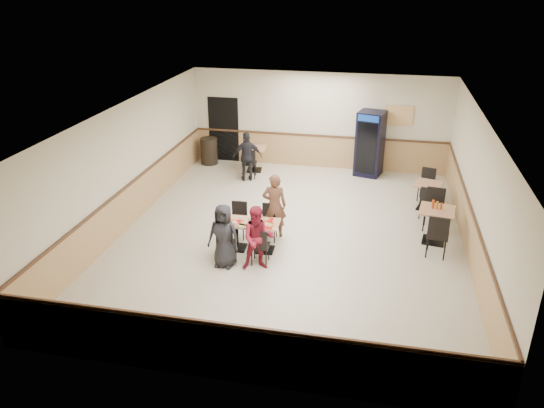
% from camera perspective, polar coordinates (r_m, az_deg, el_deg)
% --- Properties ---
extents(ground, '(10.00, 10.00, 0.00)m').
position_cam_1_polar(ground, '(12.64, 2.00, -3.44)').
color(ground, beige).
rests_on(ground, ground).
extents(room_shell, '(10.00, 10.00, 10.00)m').
position_cam_1_polar(room_shell, '(14.59, 10.67, 2.48)').
color(room_shell, silver).
rests_on(room_shell, ground).
extents(main_table, '(1.31, 0.69, 0.69)m').
position_cam_1_polar(main_table, '(11.84, -2.32, -2.95)').
color(main_table, black).
rests_on(main_table, ground).
extents(main_chairs, '(1.19, 1.55, 0.87)m').
position_cam_1_polar(main_chairs, '(11.86, -2.53, -3.03)').
color(main_chairs, black).
rests_on(main_chairs, ground).
extents(diner_woman_left, '(0.73, 0.51, 1.40)m').
position_cam_1_polar(diner_woman_left, '(11.14, -5.22, -3.44)').
color(diner_woman_left, black).
rests_on(diner_woman_left, ground).
extents(diner_woman_right, '(0.81, 0.71, 1.41)m').
position_cam_1_polar(diner_woman_right, '(10.99, -1.51, -3.71)').
color(diner_woman_right, maroon).
rests_on(diner_woman_right, ground).
extents(diner_man_opposite, '(0.62, 0.45, 1.55)m').
position_cam_1_polar(diner_man_opposite, '(12.33, 0.25, -0.16)').
color(diner_man_opposite, brown).
rests_on(diner_man_opposite, ground).
extents(lone_diner, '(0.94, 0.64, 1.48)m').
position_cam_1_polar(lone_diner, '(15.74, -2.68, 5.10)').
color(lone_diner, black).
rests_on(lone_diner, ground).
extents(tabletop_clutter, '(1.13, 0.64, 0.12)m').
position_cam_1_polar(tabletop_clutter, '(11.67, -2.39, -2.00)').
color(tabletop_clutter, '#B70F0C').
rests_on(tabletop_clutter, main_table).
extents(side_table_near, '(0.87, 0.87, 0.82)m').
position_cam_1_polar(side_table_near, '(12.70, 17.21, -1.69)').
color(side_table_near, black).
rests_on(side_table_near, ground).
extents(side_table_near_chair_south, '(0.55, 0.55, 1.04)m').
position_cam_1_polar(side_table_near_chair_south, '(12.12, 17.41, -3.11)').
color(side_table_near_chair_south, black).
rests_on(side_table_near_chair_south, ground).
extents(side_table_near_chair_north, '(0.55, 0.55, 1.04)m').
position_cam_1_polar(side_table_near_chair_north, '(13.31, 17.00, -0.60)').
color(side_table_near_chair_north, black).
rests_on(side_table_near_chair_north, ground).
extents(side_table_far, '(0.83, 0.83, 0.72)m').
position_cam_1_polar(side_table_far, '(14.45, 16.38, 1.25)').
color(side_table_far, black).
rests_on(side_table_far, ground).
extents(side_table_far_chair_south, '(0.52, 0.52, 0.91)m').
position_cam_1_polar(side_table_far_chair_south, '(13.93, 16.50, 0.28)').
color(side_table_far_chair_south, black).
rests_on(side_table_far_chair_south, ground).
extents(side_table_far_chair_north, '(0.52, 0.52, 0.91)m').
position_cam_1_polar(side_table_far_chair_north, '(14.99, 16.25, 2.00)').
color(side_table_far_chair_north, black).
rests_on(side_table_far_chair_north, ground).
extents(condiment_caddy, '(0.23, 0.06, 0.20)m').
position_cam_1_polar(condiment_caddy, '(12.60, 17.25, -0.09)').
color(condiment_caddy, '#BB340D').
rests_on(condiment_caddy, side_table_near).
extents(back_table, '(0.79, 0.79, 0.75)m').
position_cam_1_polar(back_table, '(16.60, -1.94, 5.24)').
color(back_table, black).
rests_on(back_table, ground).
extents(back_table_chair_lone, '(0.50, 0.50, 0.95)m').
position_cam_1_polar(back_table_chair_lone, '(16.06, -2.44, 4.49)').
color(back_table_chair_lone, black).
rests_on(back_table_chair_lone, ground).
extents(pepsi_cooler, '(0.90, 0.90, 1.98)m').
position_cam_1_polar(pepsi_cooler, '(16.39, 10.48, 6.41)').
color(pepsi_cooler, black).
rests_on(pepsi_cooler, ground).
extents(trash_bin, '(0.54, 0.54, 0.85)m').
position_cam_1_polar(trash_bin, '(17.37, -6.79, 5.68)').
color(trash_bin, black).
rests_on(trash_bin, ground).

